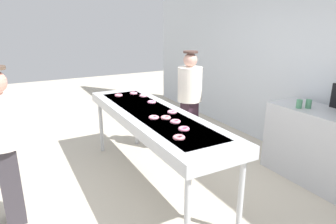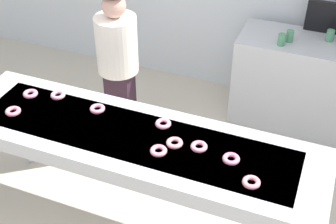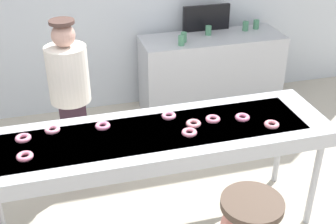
% 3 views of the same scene
% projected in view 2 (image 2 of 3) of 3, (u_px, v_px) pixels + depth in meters
% --- Properties ---
extents(ground_plane, '(16.00, 16.00, 0.00)m').
position_uv_depth(ground_plane, '(138.00, 223.00, 3.80)').
color(ground_plane, beige).
extents(fryer_conveyor, '(2.73, 0.75, 0.95)m').
position_uv_depth(fryer_conveyor, '(133.00, 143.00, 3.27)').
color(fryer_conveyor, '#B7BABF').
rests_on(fryer_conveyor, ground).
extents(strawberry_donut_0, '(0.14, 0.14, 0.03)m').
position_uv_depth(strawberry_donut_0, '(251.00, 182.00, 2.84)').
color(strawberry_donut_0, pink).
rests_on(strawberry_donut_0, fryer_conveyor).
extents(strawberry_donut_1, '(0.16, 0.16, 0.03)m').
position_uv_depth(strawberry_donut_1, '(58.00, 95.00, 3.60)').
color(strawberry_donut_1, pink).
rests_on(strawberry_donut_1, fryer_conveyor).
extents(strawberry_donut_2, '(0.16, 0.16, 0.03)m').
position_uv_depth(strawberry_donut_2, '(30.00, 94.00, 3.61)').
color(strawberry_donut_2, pink).
rests_on(strawberry_donut_2, fryer_conveyor).
extents(strawberry_donut_3, '(0.16, 0.16, 0.03)m').
position_uv_depth(strawberry_donut_3, '(175.00, 143.00, 3.14)').
color(strawberry_donut_3, pink).
rests_on(strawberry_donut_3, fryer_conveyor).
extents(strawberry_donut_4, '(0.16, 0.16, 0.03)m').
position_uv_depth(strawberry_donut_4, '(163.00, 124.00, 3.31)').
color(strawberry_donut_4, pink).
rests_on(strawberry_donut_4, fryer_conveyor).
extents(strawberry_donut_5, '(0.15, 0.15, 0.03)m').
position_uv_depth(strawberry_donut_5, '(97.00, 109.00, 3.45)').
color(strawberry_donut_5, pink).
rests_on(strawberry_donut_5, fryer_conveyor).
extents(strawberry_donut_6, '(0.16, 0.16, 0.03)m').
position_uv_depth(strawberry_donut_6, '(159.00, 151.00, 3.08)').
color(strawberry_donut_6, pink).
rests_on(strawberry_donut_6, fryer_conveyor).
extents(strawberry_donut_7, '(0.16, 0.16, 0.03)m').
position_uv_depth(strawberry_donut_7, '(231.00, 159.00, 3.01)').
color(strawberry_donut_7, pink).
rests_on(strawberry_donut_7, fryer_conveyor).
extents(strawberry_donut_8, '(0.15, 0.15, 0.03)m').
position_uv_depth(strawberry_donut_8, '(13.00, 111.00, 3.43)').
color(strawberry_donut_8, pink).
rests_on(strawberry_donut_8, fryer_conveyor).
extents(strawberry_donut_9, '(0.16, 0.16, 0.03)m').
position_uv_depth(strawberry_donut_9, '(199.00, 147.00, 3.11)').
color(strawberry_donut_9, pink).
rests_on(strawberry_donut_9, fryer_conveyor).
extents(worker_baker, '(0.36, 0.36, 1.59)m').
position_uv_depth(worker_baker, '(118.00, 63.00, 4.08)').
color(worker_baker, '#331F2B').
rests_on(worker_baker, ground).
extents(prep_counter, '(1.70, 0.59, 0.94)m').
position_uv_depth(prep_counter, '(321.00, 87.00, 4.56)').
color(prep_counter, '#B7BABF').
rests_on(prep_counter, ground).
extents(paper_cup_0, '(0.07, 0.07, 0.11)m').
position_uv_depth(paper_cup_0, '(330.00, 36.00, 4.31)').
color(paper_cup_0, '#4C8C66').
rests_on(paper_cup_0, prep_counter).
extents(paper_cup_1, '(0.07, 0.07, 0.11)m').
position_uv_depth(paper_cup_1, '(290.00, 36.00, 4.31)').
color(paper_cup_1, '#4C8C66').
rests_on(paper_cup_1, prep_counter).
extents(paper_cup_2, '(0.07, 0.07, 0.11)m').
position_uv_depth(paper_cup_2, '(282.00, 40.00, 4.25)').
color(paper_cup_2, '#4C8C66').
rests_on(paper_cup_2, prep_counter).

